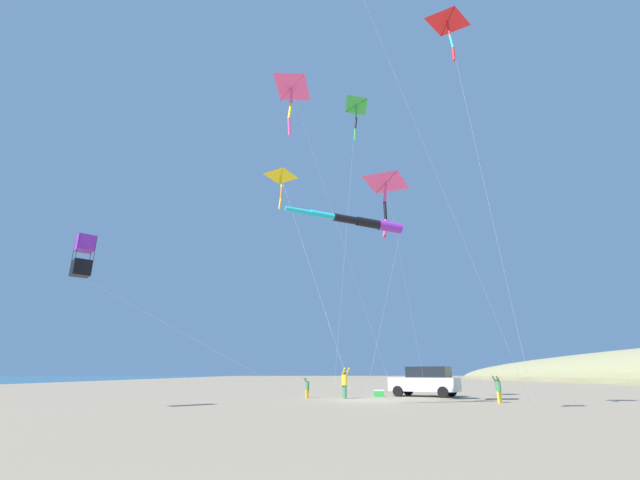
{
  "coord_description": "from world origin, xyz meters",
  "views": [
    {
      "loc": [
        4.32,
        24.95,
        1.4
      ],
      "look_at": [
        3.06,
        5.96,
        7.44
      ],
      "focal_mm": 23.73,
      "sensor_mm": 36.0,
      "label": 1
    }
  ],
  "objects_px": {
    "person_child_green_jacket": "(307,387)",
    "kite_windsock_striped_overhead": "(361,222)",
    "kite_delta_orange_high_right": "(281,177)",
    "kite_delta_checkered_midright": "(447,23)",
    "person_adult_flyer": "(344,382)",
    "parked_car": "(425,381)",
    "kite_delta_long_streamer_right": "(356,106)",
    "cooler_box": "(379,393)",
    "person_child_grey_jacket": "(498,388)",
    "kite_delta_black_fish_shape": "(291,89)",
    "kite_box_blue_topmost": "(83,256)",
    "kite_delta_yellow_midlevel": "(385,183)"
  },
  "relations": [
    {
      "from": "kite_delta_orange_high_right",
      "to": "kite_box_blue_topmost",
      "type": "height_order",
      "value": "kite_delta_orange_high_right"
    },
    {
      "from": "kite_delta_long_streamer_right",
      "to": "kite_box_blue_topmost",
      "type": "height_order",
      "value": "kite_delta_long_streamer_right"
    },
    {
      "from": "person_child_green_jacket",
      "to": "parked_car",
      "type": "bearing_deg",
      "value": -171.28
    },
    {
      "from": "cooler_box",
      "to": "kite_delta_long_streamer_right",
      "type": "height_order",
      "value": "kite_delta_long_streamer_right"
    },
    {
      "from": "cooler_box",
      "to": "person_child_grey_jacket",
      "type": "xyz_separation_m",
      "value": [
        -4.89,
        6.3,
        0.51
      ]
    },
    {
      "from": "kite_delta_yellow_midlevel",
      "to": "kite_delta_checkered_midright",
      "type": "height_order",
      "value": "kite_delta_checkered_midright"
    },
    {
      "from": "cooler_box",
      "to": "person_child_grey_jacket",
      "type": "distance_m",
      "value": 8.0
    },
    {
      "from": "kite_delta_black_fish_shape",
      "to": "person_adult_flyer",
      "type": "bearing_deg",
      "value": -111.98
    },
    {
      "from": "person_child_green_jacket",
      "to": "kite_delta_yellow_midlevel",
      "type": "xyz_separation_m",
      "value": [
        -3.64,
        7.73,
        10.08
      ]
    },
    {
      "from": "cooler_box",
      "to": "kite_delta_checkered_midright",
      "type": "relative_size",
      "value": 0.04
    },
    {
      "from": "person_adult_flyer",
      "to": "person_child_green_jacket",
      "type": "distance_m",
      "value": 2.34
    },
    {
      "from": "parked_car",
      "to": "kite_delta_long_streamer_right",
      "type": "relative_size",
      "value": 0.26
    },
    {
      "from": "kite_delta_black_fish_shape",
      "to": "kite_box_blue_topmost",
      "type": "height_order",
      "value": "kite_delta_black_fish_shape"
    },
    {
      "from": "kite_delta_long_streamer_right",
      "to": "kite_box_blue_topmost",
      "type": "relative_size",
      "value": 1.7
    },
    {
      "from": "person_child_grey_jacket",
      "to": "kite_windsock_striped_overhead",
      "type": "height_order",
      "value": "kite_windsock_striped_overhead"
    },
    {
      "from": "kite_windsock_striped_overhead",
      "to": "person_child_grey_jacket",
      "type": "bearing_deg",
      "value": -154.79
    },
    {
      "from": "kite_delta_long_streamer_right",
      "to": "kite_delta_black_fish_shape",
      "type": "bearing_deg",
      "value": 45.36
    },
    {
      "from": "person_child_grey_jacket",
      "to": "kite_windsock_striped_overhead",
      "type": "bearing_deg",
      "value": 25.21
    },
    {
      "from": "person_child_grey_jacket",
      "to": "kite_delta_long_streamer_right",
      "type": "relative_size",
      "value": 0.08
    },
    {
      "from": "person_adult_flyer",
      "to": "kite_delta_yellow_midlevel",
      "type": "bearing_deg",
      "value": 101.54
    },
    {
      "from": "kite_delta_black_fish_shape",
      "to": "kite_delta_orange_high_right",
      "type": "height_order",
      "value": "kite_delta_orange_high_right"
    },
    {
      "from": "cooler_box",
      "to": "kite_delta_black_fish_shape",
      "type": "bearing_deg",
      "value": 60.61
    },
    {
      "from": "kite_delta_checkered_midright",
      "to": "kite_delta_orange_high_right",
      "type": "distance_m",
      "value": 18.25
    },
    {
      "from": "person_child_grey_jacket",
      "to": "kite_delta_black_fish_shape",
      "type": "distance_m",
      "value": 18.39
    },
    {
      "from": "person_adult_flyer",
      "to": "kite_delta_yellow_midlevel",
      "type": "xyz_separation_m",
      "value": [
        -1.43,
        7.02,
        9.78
      ]
    },
    {
      "from": "kite_box_blue_topmost",
      "to": "kite_delta_yellow_midlevel",
      "type": "bearing_deg",
      "value": -174.16
    },
    {
      "from": "person_child_green_jacket",
      "to": "kite_windsock_striped_overhead",
      "type": "height_order",
      "value": "kite_windsock_striped_overhead"
    },
    {
      "from": "kite_delta_orange_high_right",
      "to": "kite_windsock_striped_overhead",
      "type": "bearing_deg",
      "value": 109.08
    },
    {
      "from": "kite_delta_checkered_midright",
      "to": "kite_delta_orange_high_right",
      "type": "xyz_separation_m",
      "value": [
        7.81,
        -16.49,
        0.25
      ]
    },
    {
      "from": "kite_delta_checkered_midright",
      "to": "kite_box_blue_topmost",
      "type": "xyz_separation_m",
      "value": [
        15.67,
        -3.46,
        -10.14
      ]
    },
    {
      "from": "person_adult_flyer",
      "to": "kite_box_blue_topmost",
      "type": "height_order",
      "value": "kite_box_blue_topmost"
    },
    {
      "from": "parked_car",
      "to": "person_child_grey_jacket",
      "type": "bearing_deg",
      "value": 105.82
    },
    {
      "from": "person_child_green_jacket",
      "to": "kite_delta_long_streamer_right",
      "type": "distance_m",
      "value": 17.35
    },
    {
      "from": "kite_windsock_striped_overhead",
      "to": "kite_delta_black_fish_shape",
      "type": "relative_size",
      "value": 0.58
    },
    {
      "from": "cooler_box",
      "to": "kite_delta_yellow_midlevel",
      "type": "xyz_separation_m",
      "value": [
        1.0,
        8.88,
        10.52
      ]
    },
    {
      "from": "parked_car",
      "to": "kite_delta_long_streamer_right",
      "type": "xyz_separation_m",
      "value": [
        5.14,
        6.61,
        15.97
      ]
    },
    {
      "from": "kite_box_blue_topmost",
      "to": "cooler_box",
      "type": "bearing_deg",
      "value": -144.92
    },
    {
      "from": "cooler_box",
      "to": "kite_windsock_striped_overhead",
      "type": "xyz_separation_m",
      "value": [
        2.45,
        9.76,
        8.05
      ]
    },
    {
      "from": "parked_car",
      "to": "cooler_box",
      "type": "distance_m",
      "value": 3.19
    },
    {
      "from": "kite_windsock_striped_overhead",
      "to": "kite_box_blue_topmost",
      "type": "height_order",
      "value": "kite_windsock_striped_overhead"
    },
    {
      "from": "person_child_grey_jacket",
      "to": "kite_windsock_striped_overhead",
      "type": "xyz_separation_m",
      "value": [
        7.34,
        3.46,
        7.54
      ]
    },
    {
      "from": "person_child_green_jacket",
      "to": "kite_delta_checkered_midright",
      "type": "distance_m",
      "value": 20.91
    },
    {
      "from": "parked_car",
      "to": "person_adult_flyer",
      "type": "relative_size",
      "value": 2.61
    },
    {
      "from": "kite_windsock_striped_overhead",
      "to": "kite_delta_long_streamer_right",
      "type": "bearing_deg",
      "value": -97.36
    },
    {
      "from": "person_adult_flyer",
      "to": "kite_windsock_striped_overhead",
      "type": "relative_size",
      "value": 0.2
    },
    {
      "from": "kite_delta_black_fish_shape",
      "to": "kite_delta_orange_high_right",
      "type": "xyz_separation_m",
      "value": [
        0.86,
        -13.26,
        1.62
      ]
    },
    {
      "from": "kite_delta_long_streamer_right",
      "to": "person_child_green_jacket",
      "type": "bearing_deg",
      "value": -64.43
    },
    {
      "from": "person_adult_flyer",
      "to": "person_child_grey_jacket",
      "type": "distance_m",
      "value": 8.57
    },
    {
      "from": "cooler_box",
      "to": "kite_delta_yellow_midlevel",
      "type": "bearing_deg",
      "value": 83.6
    },
    {
      "from": "person_adult_flyer",
      "to": "person_child_green_jacket",
      "type": "xyz_separation_m",
      "value": [
        2.21,
        -0.71,
        -0.31
      ]
    }
  ]
}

